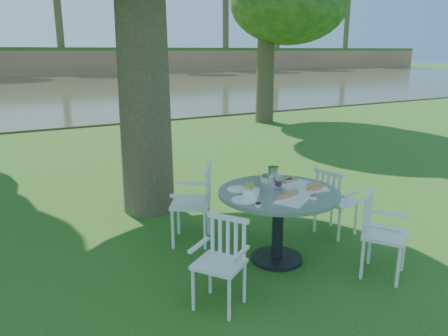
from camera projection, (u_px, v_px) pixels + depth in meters
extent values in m
plane|color=#16400D|center=(232.00, 239.00, 5.35)|extent=(140.00, 140.00, 0.00)
cylinder|color=black|center=(277.00, 258.00, 4.80)|extent=(0.56, 0.56, 0.04)
cylinder|color=black|center=(278.00, 226.00, 4.70)|extent=(0.12, 0.12, 0.71)
cylinder|color=#606E5C|center=(279.00, 193.00, 4.61)|extent=(1.28, 1.28, 0.04)
cylinder|color=silver|center=(356.00, 219.00, 5.41)|extent=(0.03, 0.03, 0.42)
cylinder|color=silver|center=(332.00, 211.00, 5.69)|extent=(0.03, 0.03, 0.42)
cylinder|color=silver|center=(339.00, 225.00, 5.21)|extent=(0.03, 0.03, 0.42)
cylinder|color=silver|center=(315.00, 217.00, 5.49)|extent=(0.03, 0.03, 0.42)
cube|color=silver|center=(336.00, 201.00, 5.39)|extent=(0.45, 0.48, 0.04)
cube|color=silver|center=(328.00, 189.00, 5.23)|extent=(0.11, 0.42, 0.42)
cylinder|color=silver|center=(179.00, 216.00, 5.43)|extent=(0.04, 0.04, 0.47)
cylinder|color=silver|center=(173.00, 229.00, 5.03)|extent=(0.04, 0.04, 0.47)
cylinder|color=silver|center=(208.00, 217.00, 5.41)|extent=(0.04, 0.04, 0.47)
cylinder|color=silver|center=(205.00, 230.00, 5.01)|extent=(0.04, 0.04, 0.47)
cube|color=silver|center=(191.00, 203.00, 5.15)|extent=(0.63, 0.64, 0.04)
cube|color=silver|center=(208.00, 186.00, 5.08)|extent=(0.29, 0.42, 0.48)
cylinder|color=silver|center=(193.00, 290.00, 3.83)|extent=(0.03, 0.03, 0.40)
cylinder|color=silver|center=(229.00, 300.00, 3.68)|extent=(0.03, 0.03, 0.40)
cylinder|color=silver|center=(210.00, 274.00, 4.10)|extent=(0.03, 0.03, 0.40)
cylinder|color=silver|center=(244.00, 282.00, 3.95)|extent=(0.03, 0.03, 0.40)
cube|color=silver|center=(219.00, 264.00, 3.84)|extent=(0.53, 0.54, 0.04)
cube|color=silver|center=(228.00, 237.00, 3.94)|extent=(0.26, 0.35, 0.41)
cylinder|color=silver|center=(398.00, 267.00, 4.20)|extent=(0.03, 0.03, 0.42)
cylinder|color=silver|center=(403.00, 252.00, 4.52)|extent=(0.03, 0.03, 0.42)
cylinder|color=silver|center=(362.00, 260.00, 4.36)|extent=(0.03, 0.03, 0.42)
cylinder|color=silver|center=(370.00, 245.00, 4.67)|extent=(0.03, 0.03, 0.42)
cube|color=silver|center=(385.00, 235.00, 4.38)|extent=(0.58, 0.57, 0.04)
cube|color=silver|center=(368.00, 213.00, 4.41)|extent=(0.39, 0.26, 0.43)
cube|color=white|center=(295.00, 199.00, 4.34)|extent=(0.51, 0.45, 0.02)
cube|color=white|center=(307.00, 189.00, 4.64)|extent=(0.46, 0.31, 0.02)
cube|color=white|center=(294.00, 184.00, 4.81)|extent=(0.45, 0.36, 0.02)
cylinder|color=white|center=(244.00, 200.00, 4.32)|extent=(0.26, 0.26, 0.01)
cylinder|color=white|center=(238.00, 189.00, 4.65)|extent=(0.23, 0.23, 0.01)
cylinder|color=white|center=(251.00, 192.00, 4.47)|extent=(0.18, 0.18, 0.07)
cylinder|color=white|center=(268.00, 179.00, 4.94)|extent=(0.17, 0.17, 0.06)
cylinder|color=silver|center=(273.00, 178.00, 4.68)|extent=(0.12, 0.12, 0.24)
cylinder|color=white|center=(279.00, 181.00, 4.62)|extent=(0.07, 0.07, 0.20)
cylinder|color=white|center=(272.00, 186.00, 4.59)|extent=(0.06, 0.06, 0.11)
cylinder|color=white|center=(267.00, 186.00, 4.60)|extent=(0.06, 0.06, 0.11)
cylinder|color=white|center=(313.00, 198.00, 4.36)|extent=(0.07, 0.07, 0.03)
cylinder|color=white|center=(324.00, 188.00, 4.65)|extent=(0.08, 0.08, 0.03)
cylinder|color=white|center=(316.00, 186.00, 4.74)|extent=(0.07, 0.07, 0.03)
cylinder|color=white|center=(258.00, 205.00, 4.15)|extent=(0.06, 0.06, 0.03)
ellipsoid|color=#1E3D13|center=(267.00, 2.00, 13.13)|extent=(3.89, 3.89, 2.72)
cube|color=#383B22|center=(28.00, 91.00, 24.74)|extent=(100.00, 28.00, 0.12)
cube|color=#906443|center=(7.00, 64.00, 37.52)|extent=(100.00, 3.00, 2.20)
cube|color=#16400D|center=(1.00, 49.00, 43.52)|extent=(100.00, 18.00, 0.30)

